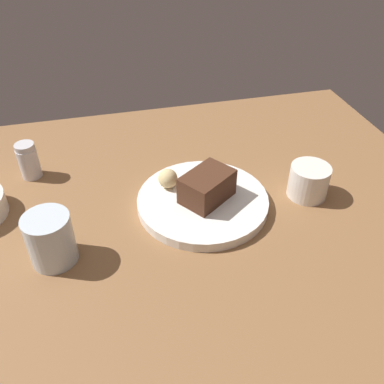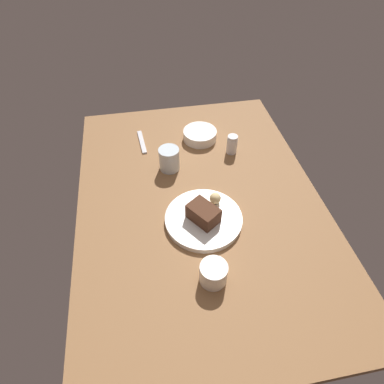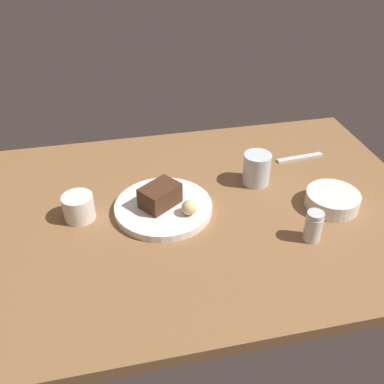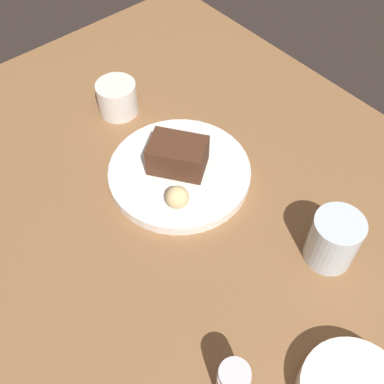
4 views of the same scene
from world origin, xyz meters
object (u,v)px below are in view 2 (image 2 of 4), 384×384
object	(u,v)px
bread_roll	(215,198)
dessert_spoon	(142,142)
dessert_plate	(203,219)
chocolate_cake_slice	(203,213)
salt_shaker	(232,144)
side_bowl	(200,135)
coffee_cup	(213,273)
water_glass	(169,159)

from	to	relation	value
bread_roll	dessert_spoon	world-z (taller)	bread_roll
dessert_plate	chocolate_cake_slice	bearing A→B (deg)	-21.57
dessert_plate	salt_shaker	bearing A→B (deg)	150.80
dessert_plate	chocolate_cake_slice	xyz separation A→B (cm)	(0.71, -0.28, 3.74)
side_bowl	salt_shaker	bearing A→B (deg)	45.24
dessert_plate	side_bowl	world-z (taller)	side_bowl
dessert_plate	chocolate_cake_slice	size ratio (longest dim) A/B	2.59
dessert_spoon	chocolate_cake_slice	bearing A→B (deg)	15.10
coffee_cup	chocolate_cake_slice	bearing A→B (deg)	176.19
dessert_plate	coffee_cup	world-z (taller)	coffee_cup
dessert_plate	coffee_cup	distance (cm)	21.32
bread_roll	dessert_spoon	bearing A→B (deg)	-150.96
salt_shaker	side_bowl	world-z (taller)	salt_shaker
dessert_plate	salt_shaker	size ratio (longest dim) A/B	3.22
bread_roll	side_bowl	size ratio (longest dim) A/B	0.28
chocolate_cake_slice	water_glass	bearing A→B (deg)	-165.79
side_bowl	dessert_spoon	distance (cm)	24.41
bread_roll	coffee_cup	world-z (taller)	coffee_cup
chocolate_cake_slice	coffee_cup	xyz separation A→B (cm)	(20.42, -1.36, -1.41)
dessert_plate	salt_shaker	distance (cm)	37.57
chocolate_cake_slice	dessert_spoon	size ratio (longest dim) A/B	0.65
bread_roll	salt_shaker	distance (cm)	30.00
water_glass	side_bowl	bearing A→B (deg)	136.65
bread_roll	water_glass	world-z (taller)	water_glass
coffee_cup	bread_roll	bearing A→B (deg)	165.88
chocolate_cake_slice	salt_shaker	xyz separation A→B (cm)	(-33.41, 18.56, -0.85)
chocolate_cake_slice	bread_roll	bearing A→B (deg)	140.07
chocolate_cake_slice	bread_roll	xyz separation A→B (cm)	(-6.45, 5.40, -0.84)
water_glass	dessert_plate	bearing A→B (deg)	15.10
bread_roll	water_glass	distance (cm)	25.25
chocolate_cake_slice	water_glass	distance (cm)	29.24
bread_roll	salt_shaker	xyz separation A→B (cm)	(-26.96, 13.16, -0.01)
coffee_cup	dessert_spoon	size ratio (longest dim) A/B	0.52
bread_roll	coffee_cup	size ratio (longest dim) A/B	0.49
chocolate_cake_slice	coffee_cup	bearing A→B (deg)	-3.81
dessert_plate	water_glass	size ratio (longest dim) A/B	2.80
salt_shaker	coffee_cup	xyz separation A→B (cm)	(53.83, -19.92, -0.56)
side_bowl	chocolate_cake_slice	bearing A→B (deg)	-9.94
side_bowl	bread_roll	bearing A→B (deg)	-3.55
chocolate_cake_slice	salt_shaker	world-z (taller)	salt_shaker
salt_shaker	water_glass	world-z (taller)	water_glass
coffee_cup	dessert_spoon	bearing A→B (deg)	-167.12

